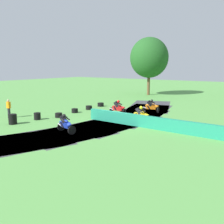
{
  "coord_description": "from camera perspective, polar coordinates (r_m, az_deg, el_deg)",
  "views": [
    {
      "loc": [
        11.85,
        -16.76,
        4.57
      ],
      "look_at": [
        -0.02,
        -0.28,
        0.9
      ],
      "focal_mm": 41.54,
      "sensor_mm": 36.0,
      "label": 1
    }
  ],
  "objects": [
    {
      "name": "ground_plane",
      "position": [
        21.02,
        0.49,
        -2.31
      ],
      "size": [
        120.0,
        120.0,
        0.0
      ],
      "primitive_type": "plane",
      "color": "#569947"
    },
    {
      "name": "track_asphalt",
      "position": [
        21.53,
        -1.32,
        -2.0
      ],
      "size": [
        8.5,
        28.45,
        0.01
      ],
      "color": "#3D3D42",
      "rests_on": "ground"
    },
    {
      "name": "safety_barrier",
      "position": [
        18.19,
        14.94,
        -3.2
      ],
      "size": [
        16.12,
        0.73,
        0.9
      ],
      "primitive_type": "cube",
      "rotation": [
        0.0,
        0.0,
        -1.6
      ],
      "color": "#1E8466",
      "rests_on": "ground"
    },
    {
      "name": "motorcycle_lead_blue",
      "position": [
        17.95,
        -10.17,
        -2.55
      ],
      "size": [
        1.7,
        1.06,
        1.43
      ],
      "color": "black",
      "rests_on": "ground"
    },
    {
      "name": "motorcycle_chase_yellow",
      "position": [
        20.85,
        6.33,
        -0.62
      ],
      "size": [
        1.68,
        0.69,
        1.42
      ],
      "color": "black",
      "rests_on": "ground"
    },
    {
      "name": "motorcycle_trailing_red",
      "position": [
        24.25,
        1.36,
        0.97
      ],
      "size": [
        1.68,
        0.81,
        1.42
      ],
      "color": "black",
      "rests_on": "ground"
    },
    {
      "name": "motorcycle_fourth_orange",
      "position": [
        25.48,
        8.68,
        1.25
      ],
      "size": [
        1.71,
        1.01,
        1.43
      ],
      "color": "black",
      "rests_on": "ground"
    },
    {
      "name": "tire_stack_near",
      "position": [
        21.79,
        -21.02,
        -1.48
      ],
      "size": [
        0.64,
        0.64,
        0.8
      ],
      "color": "black",
      "rests_on": "ground"
    },
    {
      "name": "tire_stack_mid_a",
      "position": [
        22.94,
        -16.12,
        -0.89
      ],
      "size": [
        0.57,
        0.57,
        0.6
      ],
      "color": "black",
      "rests_on": "ground"
    },
    {
      "name": "tire_stack_mid_b",
      "position": [
        23.49,
        -11.67,
        -0.69
      ],
      "size": [
        0.63,
        0.63,
        0.4
      ],
      "color": "black",
      "rests_on": "ground"
    },
    {
      "name": "tire_stack_far",
      "position": [
        25.56,
        -8.2,
        0.3
      ],
      "size": [
        0.62,
        0.62,
        0.4
      ],
      "color": "black",
      "rests_on": "ground"
    },
    {
      "name": "tire_stack_extra_a",
      "position": [
        27.2,
        -5.1,
        0.96
      ],
      "size": [
        0.66,
        0.66,
        0.4
      ],
      "color": "black",
      "rests_on": "ground"
    },
    {
      "name": "tire_stack_extra_b",
      "position": [
        29.23,
        -2.52,
        1.64
      ],
      "size": [
        0.7,
        0.7,
        0.4
      ],
      "color": "black",
      "rests_on": "ground"
    },
    {
      "name": "track_marshal",
      "position": [
        24.47,
        -21.77,
        0.69
      ],
      "size": [
        0.34,
        0.24,
        1.63
      ],
      "color": "#232328",
      "rests_on": "ground"
    },
    {
      "name": "tree_far_left",
      "position": [
        40.81,
        8.18,
        11.75
      ],
      "size": [
        5.84,
        5.84,
        8.79
      ],
      "color": "brown",
      "rests_on": "ground"
    }
  ]
}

